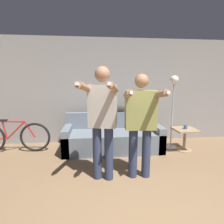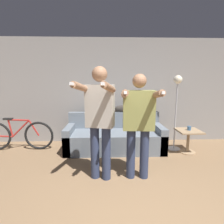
% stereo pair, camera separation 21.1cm
% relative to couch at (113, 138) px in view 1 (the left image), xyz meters
% --- Properties ---
extents(wall_back, '(10.00, 0.05, 2.60)m').
position_rel_couch_xyz_m(wall_back, '(0.27, 0.63, 1.03)').
color(wall_back, gray).
rests_on(wall_back, ground_plane).
extents(couch, '(2.17, 0.85, 0.82)m').
position_rel_couch_xyz_m(couch, '(0.00, 0.00, 0.00)').
color(couch, slate).
rests_on(couch, ground_plane).
extents(person_left, '(0.60, 0.75, 1.77)m').
position_rel_couch_xyz_m(person_left, '(-0.29, -1.23, 0.76)').
color(person_left, '#2D3856').
rests_on(person_left, ground_plane).
extents(person_right, '(0.58, 0.70, 1.66)m').
position_rel_couch_xyz_m(person_right, '(0.31, -1.23, 0.70)').
color(person_right, '#2D3856').
rests_on(person_right, ground_plane).
extents(cat, '(0.51, 0.11, 0.19)m').
position_rel_couch_xyz_m(cat, '(0.21, 0.31, 0.63)').
color(cat, '#3D3833').
rests_on(cat, couch).
extents(floor_lamp, '(0.29, 0.29, 1.68)m').
position_rel_couch_xyz_m(floor_lamp, '(1.37, -0.04, 0.91)').
color(floor_lamp, '#B2B2B7').
rests_on(floor_lamp, ground_plane).
extents(side_table, '(0.49, 0.49, 0.50)m').
position_rel_couch_xyz_m(side_table, '(1.60, -0.23, 0.09)').
color(side_table, '#A38460').
rests_on(side_table, ground_plane).
extents(cup, '(0.08, 0.08, 0.09)m').
position_rel_couch_xyz_m(cup, '(1.61, -0.23, 0.28)').
color(cup, '#3D6693').
rests_on(cup, side_table).
extents(bicycle, '(1.60, 0.07, 0.74)m').
position_rel_couch_xyz_m(bicycle, '(-2.21, 0.05, 0.07)').
color(bicycle, black).
rests_on(bicycle, ground_plane).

